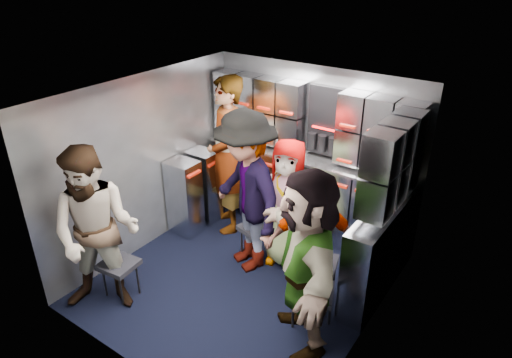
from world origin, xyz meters
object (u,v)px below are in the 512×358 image
Objects in this scene: jump_seat_near_right at (313,294)px; attendant_arc_e at (306,262)px; jump_seat_mid_left at (256,230)px; attendant_arc_b at (246,193)px; attendant_standing at (227,156)px; jump_seat_center at (294,226)px; attendant_arc_c at (287,203)px; attendant_arc_d at (312,245)px; jump_seat_near_left at (119,266)px; jump_seat_mid_right at (318,265)px; attendant_arc_a at (97,233)px.

attendant_arc_e reaches higher than jump_seat_near_right.
jump_seat_mid_left is 0.22× the size of attendant_arc_b.
attendant_standing is at bearing 152.69° from jump_seat_mid_left.
attendant_arc_c is (-0.00, -0.18, 0.39)m from jump_seat_center.
attendant_standing is at bearing 169.55° from attendant_arc_b.
jump_seat_near_left is at bearing 174.11° from attendant_arc_d.
jump_seat_near_left is 0.21× the size of attendant_standing.
attendant_arc_b is (0.68, -0.53, -0.07)m from attendant_standing.
attendant_arc_c is at bearing 23.17° from jump_seat_mid_left.
jump_seat_mid_left is at bearing 61.00° from jump_seat_near_left.
jump_seat_center is 0.86× the size of jump_seat_near_right.
jump_seat_center is 1.47m from attendant_arc_e.
jump_seat_center is 1.00m from attendant_arc_d.
jump_seat_mid_left is at bearing 149.93° from jump_seat_near_right.
attendant_standing is at bearing -166.41° from attendant_arc_e.
attendant_standing is 1.06m from attendant_arc_c.
jump_seat_mid_right is 0.23× the size of attendant_standing.
jump_seat_near_left is 1.99m from attendant_arc_d.
jump_seat_mid_left is 0.92× the size of jump_seat_mid_right.
attendant_standing reaches higher than jump_seat_near_right.
attendant_arc_d is at bearing -22.75° from jump_seat_mid_left.
jump_seat_center is at bearing 44.17° from jump_seat_mid_left.
jump_seat_mid_right is at bearing 24.78° from attendant_standing.
attendant_arc_d is at bearing 30.26° from jump_seat_near_left.
attendant_arc_a is (-1.69, -1.35, 0.48)m from jump_seat_mid_right.
jump_seat_mid_right is at bearing 152.59° from attendant_arc_e.
attendant_arc_c is at bearing 71.73° from attendant_arc_b.
jump_seat_mid_right is at bearing -12.71° from jump_seat_mid_left.
attendant_arc_d is (0.60, -0.71, 0.37)m from jump_seat_center.
jump_seat_mid_right reaches higher than jump_seat_near_left.
attendant_arc_d is 0.48m from attendant_arc_e.
jump_seat_mid_right is at bearing -41.65° from jump_seat_center.
jump_seat_near_right is 0.26× the size of attendant_arc_b.
attendant_arc_d reaches higher than jump_seat_mid_right.
jump_seat_near_left is at bearing -94.96° from attendant_arc_b.
attendant_arc_b is 1.06× the size of attendant_arc_e.
attendant_arc_d reaches higher than jump_seat_near_left.
attendant_arc_e is at bearing -104.34° from attendant_arc_d.
attendant_arc_a is 1.00× the size of attendant_arc_e.
jump_seat_center is 0.24× the size of attendant_arc_a.
jump_seat_near_left is at bearing -158.33° from jump_seat_near_right.
attendant_arc_b reaches higher than jump_seat_mid_right.
jump_seat_center is 0.83m from attendant_arc_b.
jump_seat_mid_right is 0.30× the size of attendant_arc_c.
jump_seat_center is at bearing 138.35° from jump_seat_mid_right.
jump_seat_center is at bearing 93.87° from attendant_arc_d.
attendant_arc_d is (0.93, -0.39, 0.38)m from jump_seat_mid_left.
jump_seat_mid_left is at bearing 16.67° from attendant_standing.
jump_seat_center is (1.09, 1.70, -0.00)m from jump_seat_near_left.
jump_seat_near_left is at bearing 56.97° from attendant_arc_a.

